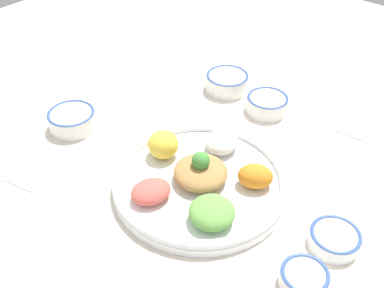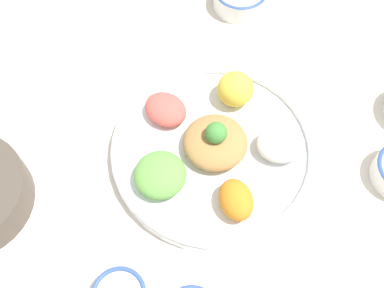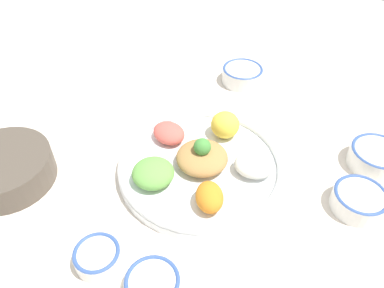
{
  "view_description": "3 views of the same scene",
  "coord_description": "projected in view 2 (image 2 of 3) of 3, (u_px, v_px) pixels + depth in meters",
  "views": [
    {
      "loc": [
        0.52,
        0.39,
        0.67
      ],
      "look_at": [
        -0.03,
        -0.07,
        0.08
      ],
      "focal_mm": 42.0,
      "sensor_mm": 36.0,
      "label": 1
    },
    {
      "loc": [
        -0.07,
        0.34,
        0.72
      ],
      "look_at": [
        0.03,
        -0.02,
        0.04
      ],
      "focal_mm": 42.0,
      "sensor_mm": 36.0,
      "label": 2
    },
    {
      "loc": [
        -0.24,
        0.49,
        0.62
      ],
      "look_at": [
        0.03,
        -0.06,
        0.04
      ],
      "focal_mm": 35.0,
      "sensor_mm": 36.0,
      "label": 3
    }
  ],
  "objects": [
    {
      "name": "serving_spoon_main",
      "position": [
        139.0,
        23.0,
        0.96
      ],
      "size": [
        0.05,
        0.13,
        0.01
      ],
      "rotation": [
        0.0,
        0.0,
        4.93
      ],
      "color": "silver",
      "rests_on": "ground_plane"
    },
    {
      "name": "salad_platter",
      "position": [
        215.0,
        147.0,
        0.79
      ],
      "size": [
        0.37,
        0.37,
        0.09
      ],
      "color": "white",
      "rests_on": "ground_plane"
    },
    {
      "name": "ground_plane",
      "position": [
        207.0,
        166.0,
        0.8
      ],
      "size": [
        2.4,
        2.4,
        0.0
      ],
      "primitive_type": "plane",
      "color": "silver"
    }
  ]
}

